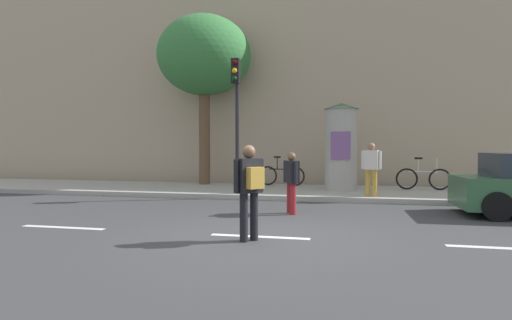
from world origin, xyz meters
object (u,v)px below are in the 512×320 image
at_px(pedestrian_near_pole, 371,166).
at_px(bicycle_leaning, 281,175).
at_px(traffic_light, 236,103).
at_px(pedestrian_with_backpack, 250,184).
at_px(street_tree, 204,57).
at_px(pedestrian_with_bag, 291,178).
at_px(poster_column, 341,146).
at_px(bicycle_upright, 423,178).

distance_m(pedestrian_near_pole, bicycle_leaning, 4.22).
xyz_separation_m(traffic_light, pedestrian_with_backpack, (1.76, -5.62, -1.95)).
relative_size(traffic_light, pedestrian_near_pole, 2.64).
bearing_deg(street_tree, pedestrian_with_bag, -53.44).
bearing_deg(poster_column, pedestrian_with_bag, -103.24).
bearing_deg(pedestrian_with_bag, traffic_light, 128.91).
bearing_deg(pedestrian_with_bag, poster_column, 76.76).
relative_size(bicycle_leaning, bicycle_upright, 1.00).
bearing_deg(bicycle_upright, bicycle_leaning, 174.32).
distance_m(street_tree, pedestrian_with_bag, 8.13).
distance_m(street_tree, bicycle_upright, 9.10).
distance_m(pedestrian_with_bag, pedestrian_with_backpack, 3.10).
height_order(pedestrian_with_backpack, bicycle_upright, pedestrian_with_backpack).
xyz_separation_m(pedestrian_with_bag, pedestrian_with_backpack, (-0.29, -3.09, 0.11)).
bearing_deg(traffic_light, pedestrian_with_backpack, -72.62).
xyz_separation_m(poster_column, bicycle_upright, (2.70, 0.64, -1.08)).
xyz_separation_m(bicycle_leaning, bicycle_upright, (4.90, -0.49, 0.00)).
height_order(street_tree, pedestrian_near_pole, street_tree).
distance_m(poster_column, pedestrian_with_backpack, 7.68).
height_order(pedestrian_with_bag, bicycle_upright, pedestrian_with_bag).
relative_size(pedestrian_with_bag, bicycle_leaning, 0.83).
relative_size(street_tree, pedestrian_with_bag, 4.39).
bearing_deg(bicycle_leaning, pedestrian_near_pole, -42.06).
height_order(poster_column, pedestrian_with_bag, poster_column).
bearing_deg(street_tree, poster_column, -12.38).
xyz_separation_m(pedestrian_with_bag, bicycle_leaning, (-1.15, 5.58, -0.32)).
bearing_deg(poster_column, pedestrian_near_pole, -61.50).
height_order(pedestrian_with_bag, bicycle_leaning, pedestrian_with_bag).
distance_m(bicycle_leaning, bicycle_upright, 4.92).
xyz_separation_m(pedestrian_with_bag, bicycle_upright, (3.75, 5.10, -0.32)).
xyz_separation_m(poster_column, pedestrian_with_bag, (-1.05, -4.45, -0.76)).
distance_m(traffic_light, pedestrian_with_backpack, 6.20).
relative_size(pedestrian_near_pole, bicycle_upright, 0.88).
distance_m(poster_column, street_tree, 6.33).
height_order(street_tree, bicycle_upright, street_tree).
bearing_deg(bicycle_leaning, street_tree, 179.77).
bearing_deg(pedestrian_with_backpack, pedestrian_near_pole, 69.08).
distance_m(pedestrian_with_backpack, bicycle_leaning, 8.72).
height_order(bicycle_leaning, bicycle_upright, same).
relative_size(pedestrian_with_bag, bicycle_upright, 0.83).
relative_size(street_tree, pedestrian_with_backpack, 3.95).
distance_m(poster_column, pedestrian_with_bag, 4.64).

